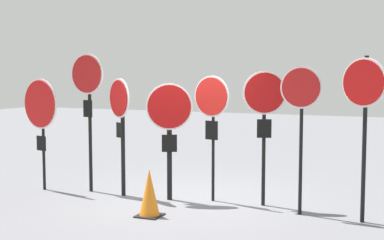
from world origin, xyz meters
The scene contains 10 objects.
ground_plane centered at (0.00, 0.00, 0.00)m, with size 40.00×40.00×0.00m, color slate.
stop_sign_0 centered at (-2.96, -0.32, 1.55)m, with size 0.93×0.27×2.13m.
stop_sign_1 centered at (-2.04, -0.10, 1.92)m, with size 0.75×0.17×2.60m.
stop_sign_2 centered at (-1.31, -0.17, 1.51)m, with size 0.62×0.40×2.14m.
stop_sign_3 centered at (-0.35, -0.14, 1.40)m, with size 0.75×0.37×2.06m.
stop_sign_4 centered at (0.36, 0.08, 1.65)m, with size 0.70×0.21×2.19m.
stop_sign_5 centered at (1.28, 0.11, 1.67)m, with size 0.69×0.27×2.27m.
stop_sign_6 centered at (1.95, -0.23, 1.78)m, with size 0.66×0.13×2.34m.
stop_sign_7 centered at (2.89, -0.32, 1.85)m, with size 0.66×0.36×2.49m.
traffic_cone_0 centered at (-0.20, -1.21, 0.37)m, with size 0.38×0.38×0.75m.
Camera 1 is at (3.58, -8.52, 2.24)m, focal length 50.00 mm.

